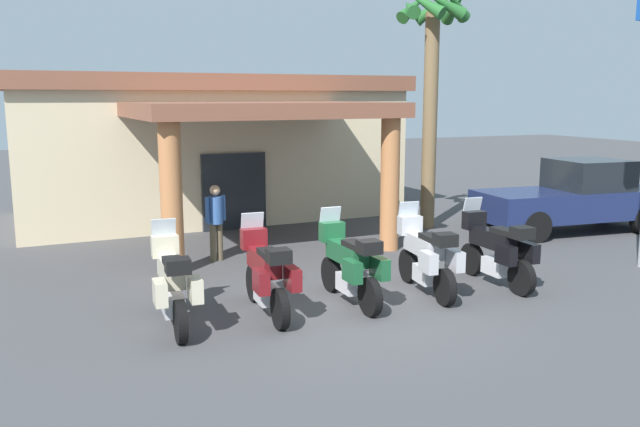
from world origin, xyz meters
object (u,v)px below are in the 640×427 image
(palm_tree_near_portico, at_px, (432,58))
(pickup_truck_navy, at_px, (575,197))
(motel_building, at_px, (208,145))
(motorcycle_green, at_px, (350,265))
(motorcycle_silver, at_px, (427,257))
(motorcycle_maroon, at_px, (267,274))
(motorcycle_black, at_px, (497,250))
(pedestrian, at_px, (216,217))
(motorcycle_cream, at_px, (172,284))

(palm_tree_near_portico, bearing_deg, pickup_truck_navy, -30.52)
(pickup_truck_navy, bearing_deg, motel_building, 147.76)
(motorcycle_green, height_order, motorcycle_silver, same)
(motorcycle_maroon, distance_m, motorcycle_black, 4.67)
(motorcycle_maroon, distance_m, motorcycle_silver, 3.11)
(motorcycle_black, xyz_separation_m, pedestrian, (-4.52, 4.02, 0.29))
(pickup_truck_navy, xyz_separation_m, palm_tree_near_portico, (-3.38, 1.99, 3.70))
(pedestrian, xyz_separation_m, palm_tree_near_portico, (6.34, 1.35, 3.65))
(pickup_truck_navy, distance_m, palm_tree_near_portico, 5.39)
(motel_building, bearing_deg, pickup_truck_navy, -39.39)
(motorcycle_silver, height_order, palm_tree_near_portico, palm_tree_near_portico)
(motorcycle_black, bearing_deg, motorcycle_green, 89.49)
(motel_building, relative_size, pedestrian, 6.81)
(motorcycle_cream, xyz_separation_m, motorcycle_maroon, (1.56, -0.02, 0.00))
(motorcycle_green, height_order, motorcycle_black, same)
(motorcycle_maroon, bearing_deg, motorcycle_green, -87.34)
(motel_building, height_order, motorcycle_black, motel_building)
(motel_building, distance_m, pickup_truck_navy, 10.70)
(pickup_truck_navy, bearing_deg, motorcycle_silver, -148.59)
(motorcycle_green, distance_m, pedestrian, 4.20)
(motorcycle_silver, height_order, pickup_truck_navy, pickup_truck_navy)
(motel_building, height_order, motorcycle_green, motel_building)
(motorcycle_maroon, xyz_separation_m, palm_tree_near_portico, (6.49, 5.30, 3.94))
(motel_building, distance_m, motorcycle_black, 10.47)
(pedestrian, height_order, pickup_truck_navy, pickup_truck_navy)
(palm_tree_near_portico, bearing_deg, pedestrian, -167.96)
(motorcycle_cream, relative_size, motorcycle_green, 1.00)
(motorcycle_green, height_order, pedestrian, pedestrian)
(motel_building, bearing_deg, motorcycle_black, -73.73)
(motorcycle_cream, distance_m, palm_tree_near_portico, 10.41)
(motorcycle_black, relative_size, palm_tree_near_portico, 0.34)
(motorcycle_silver, bearing_deg, motorcycle_green, 95.72)
(motorcycle_black, bearing_deg, motel_building, 19.08)
(motorcycle_cream, bearing_deg, motel_building, -14.03)
(motorcycle_maroon, bearing_deg, palm_tree_near_portico, -48.37)
(motorcycle_black, height_order, palm_tree_near_portico, palm_tree_near_portico)
(motorcycle_black, relative_size, pedestrian, 1.30)
(motorcycle_maroon, bearing_deg, pedestrian, 0.17)
(pedestrian, height_order, palm_tree_near_portico, palm_tree_near_portico)
(motorcycle_maroon, distance_m, pickup_truck_navy, 10.41)
(motel_building, relative_size, motorcycle_green, 5.25)
(motel_building, distance_m, palm_tree_near_portico, 7.20)
(pedestrian, xyz_separation_m, pickup_truck_navy, (9.72, -0.64, -0.05))
(motorcycle_cream, relative_size, palm_tree_near_portico, 0.34)
(motorcycle_black, distance_m, pickup_truck_navy, 6.21)
(palm_tree_near_portico, bearing_deg, motorcycle_cream, -146.71)
(motorcycle_maroon, xyz_separation_m, pedestrian, (0.15, 3.95, 0.29))
(motorcycle_cream, distance_m, motorcycle_silver, 4.67)
(motorcycle_green, distance_m, motorcycle_black, 3.11)
(motorcycle_black, distance_m, pedestrian, 6.05)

